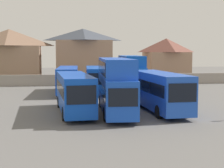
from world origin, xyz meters
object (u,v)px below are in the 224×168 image
at_px(bus_4, 68,78).
at_px(bus_5, 96,78).
at_px(house_terrace_centre, 83,55).
at_px(bus_2, 115,82).
at_px(bus_6, 131,72).
at_px(house_terrace_left, 9,55).
at_px(bus_1, 74,91).
at_px(house_terrace_right, 166,59).
at_px(bus_3, 159,89).

relative_size(bus_4, bus_5, 1.10).
distance_m(bus_4, house_terrace_centre, 18.57).
relative_size(bus_2, bus_4, 1.02).
distance_m(bus_5, bus_6, 4.78).
bearing_deg(house_terrace_left, bus_1, -72.84).
xyz_separation_m(bus_2, bus_5, (-0.10, 15.22, -0.79)).
bearing_deg(house_terrace_right, house_terrace_centre, -177.78).
xyz_separation_m(bus_1, house_terrace_centre, (3.02, 32.93, 2.93)).
xyz_separation_m(bus_1, house_terrace_right, (19.04, 33.55, 2.11)).
bearing_deg(bus_3, bus_5, -167.03).
bearing_deg(bus_6, bus_1, -25.10).
bearing_deg(house_terrace_right, bus_1, -119.57).
height_order(bus_1, bus_2, bus_2).
xyz_separation_m(bus_3, bus_6, (0.54, 14.83, 0.74)).
height_order(house_terrace_left, house_terrace_centre, house_terrace_centre).
height_order(bus_6, house_terrace_left, house_terrace_left).
distance_m(bus_4, bus_6, 8.46).
bearing_deg(house_terrace_right, bus_5, -129.57).
distance_m(bus_2, bus_6, 15.81).
bearing_deg(house_terrace_centre, bus_4, -100.13).
bearing_deg(bus_5, house_terrace_right, 144.33).
height_order(bus_1, bus_3, bus_3).
xyz_separation_m(bus_3, house_terrace_left, (-17.69, 32.60, 2.78)).
relative_size(bus_5, house_terrace_right, 1.30).
bearing_deg(bus_4, house_terrace_right, 137.25).
bearing_deg(bus_6, house_terrace_centre, -159.96).
bearing_deg(house_terrace_right, bus_4, -135.87).
height_order(bus_3, bus_6, bus_6).
bearing_deg(bus_1, bus_6, 147.21).
bearing_deg(bus_3, bus_4, -155.00).
height_order(bus_2, house_terrace_left, house_terrace_left).
height_order(bus_4, house_terrace_right, house_terrace_right).
bearing_deg(house_terrace_centre, house_terrace_left, -177.76).
bearing_deg(house_terrace_left, house_terrace_right, 2.23).
relative_size(bus_4, house_terrace_left, 1.02).
distance_m(bus_3, bus_6, 14.85).
relative_size(house_terrace_left, house_terrace_right, 1.40).
height_order(bus_1, bus_4, bus_1).
distance_m(bus_5, house_terrace_right, 24.48).
distance_m(bus_1, bus_5, 15.16).
relative_size(bus_2, bus_6, 1.11).
bearing_deg(house_terrace_centre, bus_5, -88.46).
bearing_deg(house_terrace_right, bus_3, -108.62).
bearing_deg(house_terrace_centre, house_terrace_right, 2.22).
bearing_deg(bus_5, bus_2, 4.26).
relative_size(bus_3, house_terrace_right, 1.35).
bearing_deg(bus_2, bus_5, -175.85).
distance_m(house_terrace_centre, house_terrace_right, 16.06).
relative_size(bus_1, bus_3, 0.98).
bearing_deg(bus_4, house_terrace_left, -147.69).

